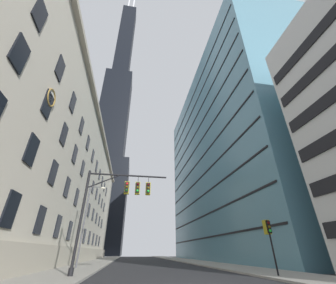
% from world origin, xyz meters
% --- Properties ---
extents(station_building, '(13.57, 67.94, 24.61)m').
position_xyz_m(station_building, '(-17.45, 27.97, 12.28)').
color(station_building, beige).
rests_on(station_building, ground).
extents(dark_skyscraper, '(24.36, 24.36, 216.03)m').
position_xyz_m(dark_skyscraper, '(-18.88, 97.47, 63.10)').
color(dark_skyscraper, black).
rests_on(dark_skyscraper, ground).
extents(glass_office_midrise, '(19.60, 52.14, 45.01)m').
position_xyz_m(glass_office_midrise, '(20.75, 31.70, 22.51)').
color(glass_office_midrise, teal).
rests_on(glass_office_midrise, ground).
extents(traffic_signal_mast, '(6.84, 0.63, 7.64)m').
position_xyz_m(traffic_signal_mast, '(-4.31, 5.70, 5.74)').
color(traffic_signal_mast, black).
rests_on(traffic_signal_mast, sidewalk_left).
extents(traffic_light_near_right, '(0.40, 0.63, 3.68)m').
position_xyz_m(traffic_light_near_right, '(7.11, 3.58, 3.10)').
color(traffic_light_near_right, black).
rests_on(traffic_light_near_right, sidewalk_right).
extents(street_lamppost, '(1.93, 0.32, 8.87)m').
position_xyz_m(street_lamppost, '(-8.51, 14.77, 5.30)').
color(street_lamppost, '#47474C').
rests_on(street_lamppost, sidewalk_left).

